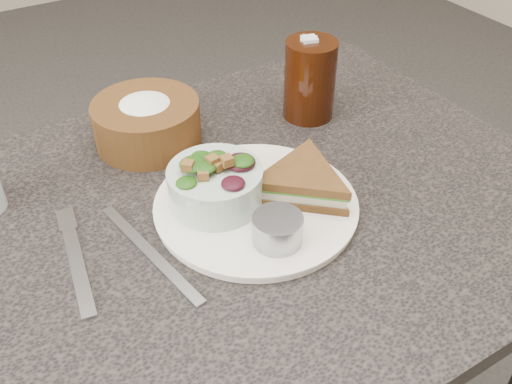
{
  "coord_description": "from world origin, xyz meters",
  "views": [
    {
      "loc": [
        -0.26,
        -0.53,
        1.26
      ],
      "look_at": [
        0.05,
        -0.02,
        0.78
      ],
      "focal_mm": 40.0,
      "sensor_mm": 36.0,
      "label": 1
    }
  ],
  "objects_px": {
    "dinner_plate": "(256,206)",
    "salad_bowl": "(215,180)",
    "dining_table": "(227,372)",
    "bread_basket": "(146,116)",
    "sandwich": "(303,182)",
    "cola_glass": "(310,76)",
    "dressing_ramekin": "(277,230)"
  },
  "relations": [
    {
      "from": "dinner_plate",
      "to": "salad_bowl",
      "type": "distance_m",
      "value": 0.07
    },
    {
      "from": "dining_table",
      "to": "bread_basket",
      "type": "bearing_deg",
      "value": 92.75
    },
    {
      "from": "dining_table",
      "to": "salad_bowl",
      "type": "xyz_separation_m",
      "value": [
        0.0,
        0.01,
        0.42
      ]
    },
    {
      "from": "sandwich",
      "to": "salad_bowl",
      "type": "height_order",
      "value": "salad_bowl"
    },
    {
      "from": "bread_basket",
      "to": "sandwich",
      "type": "bearing_deg",
      "value": -63.82
    },
    {
      "from": "sandwich",
      "to": "bread_basket",
      "type": "relative_size",
      "value": 0.93
    },
    {
      "from": "dinner_plate",
      "to": "bread_basket",
      "type": "relative_size",
      "value": 1.65
    },
    {
      "from": "cola_glass",
      "to": "dinner_plate",
      "type": "bearing_deg",
      "value": -140.9
    },
    {
      "from": "dining_table",
      "to": "dressing_ramekin",
      "type": "distance_m",
      "value": 0.42
    },
    {
      "from": "sandwich",
      "to": "dressing_ramekin",
      "type": "height_order",
      "value": "sandwich"
    },
    {
      "from": "dinner_plate",
      "to": "salad_bowl",
      "type": "relative_size",
      "value": 2.16
    },
    {
      "from": "salad_bowl",
      "to": "bread_basket",
      "type": "distance_m",
      "value": 0.2
    },
    {
      "from": "salad_bowl",
      "to": "dinner_plate",
      "type": "bearing_deg",
      "value": -32.92
    },
    {
      "from": "dining_table",
      "to": "dinner_plate",
      "type": "relative_size",
      "value": 3.62
    },
    {
      "from": "dining_table",
      "to": "dinner_plate",
      "type": "bearing_deg",
      "value": -20.04
    },
    {
      "from": "salad_bowl",
      "to": "cola_glass",
      "type": "distance_m",
      "value": 0.29
    },
    {
      "from": "salad_bowl",
      "to": "cola_glass",
      "type": "height_order",
      "value": "cola_glass"
    },
    {
      "from": "cola_glass",
      "to": "dining_table",
      "type": "bearing_deg",
      "value": -149.59
    },
    {
      "from": "dining_table",
      "to": "dressing_ramekin",
      "type": "height_order",
      "value": "dressing_ramekin"
    },
    {
      "from": "salad_bowl",
      "to": "cola_glass",
      "type": "relative_size",
      "value": 0.88
    },
    {
      "from": "bread_basket",
      "to": "dressing_ramekin",
      "type": "bearing_deg",
      "value": -82.21
    },
    {
      "from": "bread_basket",
      "to": "dinner_plate",
      "type": "bearing_deg",
      "value": -75.73
    },
    {
      "from": "salad_bowl",
      "to": "bread_basket",
      "type": "relative_size",
      "value": 0.76
    },
    {
      "from": "cola_glass",
      "to": "dressing_ramekin",
      "type": "bearing_deg",
      "value": -132.13
    },
    {
      "from": "dining_table",
      "to": "bread_basket",
      "type": "relative_size",
      "value": 5.97
    },
    {
      "from": "dining_table",
      "to": "salad_bowl",
      "type": "relative_size",
      "value": 7.82
    },
    {
      "from": "salad_bowl",
      "to": "cola_glass",
      "type": "xyz_separation_m",
      "value": [
        0.25,
        0.14,
        0.02
      ]
    },
    {
      "from": "dinner_plate",
      "to": "sandwich",
      "type": "bearing_deg",
      "value": -15.6
    },
    {
      "from": "salad_bowl",
      "to": "bread_basket",
      "type": "xyz_separation_m",
      "value": [
        -0.01,
        0.2,
        -0.0
      ]
    },
    {
      "from": "dinner_plate",
      "to": "salad_bowl",
      "type": "bearing_deg",
      "value": 147.08
    },
    {
      "from": "sandwich",
      "to": "salad_bowl",
      "type": "xyz_separation_m",
      "value": [
        -0.11,
        0.05,
        0.02
      ]
    },
    {
      "from": "salad_bowl",
      "to": "dressing_ramekin",
      "type": "height_order",
      "value": "salad_bowl"
    }
  ]
}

